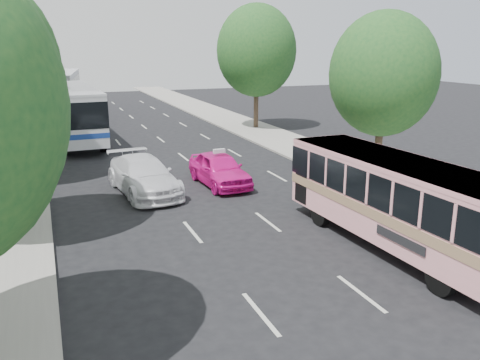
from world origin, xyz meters
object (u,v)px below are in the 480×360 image
pink_taxi (219,169)px  white_pickup (144,176)px  tour_coach_front (73,109)px  pink_bus (396,194)px  tour_coach_rear (61,89)px

pink_taxi → white_pickup: bearing=177.7°
tour_coach_front → pink_bus: bearing=-72.6°
white_pickup → tour_coach_front: 14.16m
pink_bus → tour_coach_rear: 38.95m
pink_taxi → tour_coach_rear: 29.44m
pink_taxi → tour_coach_rear: (-5.67, 28.84, 1.58)m
white_pickup → pink_taxi: bearing=-5.6°
pink_taxi → tour_coach_front: 15.02m
white_pickup → tour_coach_front: size_ratio=0.44×
pink_bus → tour_coach_front: (-8.25, 23.08, 0.39)m
pink_taxi → white_pickup: white_pickup is taller
pink_bus → tour_coach_front: tour_coach_front is taller
pink_taxi → tour_coach_rear: tour_coach_rear is taller
tour_coach_front → tour_coach_rear: 14.94m
tour_coach_front → tour_coach_rear: bearing=88.4°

